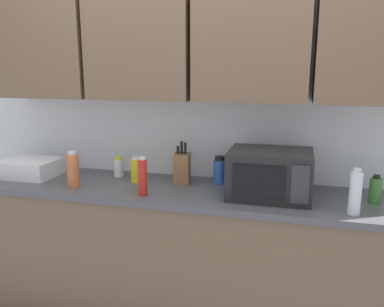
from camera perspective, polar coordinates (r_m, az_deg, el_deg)
The scene contains 12 objects.
wall_back_with_cabinets at distance 2.60m, azimuth 0.93°, elevation 10.84°, with size 3.72×0.38×2.60m.
counter_run at distance 2.66m, azimuth -0.42°, elevation -14.45°, with size 2.85×0.63×0.90m.
microwave at distance 2.35m, azimuth 11.29°, elevation -2.93°, with size 0.48×0.37×0.28m.
dish_rack at distance 3.00m, azimuth -22.57°, elevation -1.93°, with size 0.38×0.30×0.12m, color silver.
knife_block at distance 2.59m, azimuth -1.45°, elevation -2.09°, with size 0.12×0.13×0.28m.
bottle_red_sauce at distance 2.35m, azimuth -7.20°, elevation -3.41°, with size 0.05×0.05×0.24m.
bottle_yellow_mustard at distance 2.64m, azimuth -8.17°, elevation -2.39°, with size 0.07×0.07×0.17m.
bottle_blue_cleaner at distance 2.59m, azimuth 4.04°, elevation -2.50°, with size 0.08×0.08×0.18m.
bottle_clear_tall at distance 2.21m, azimuth 22.72°, elevation -5.26°, with size 0.06×0.06×0.25m.
bottle_spice_jar at distance 2.61m, azimuth -16.97°, elevation -2.37°, with size 0.08×0.08×0.24m.
bottle_green_oil at distance 2.44m, azimuth 25.18°, elevation -4.88°, with size 0.07×0.07×0.17m.
bottle_white_jar at distance 2.80m, azimuth -10.66°, elevation -1.95°, with size 0.07×0.07×0.14m.
Camera 1 is at (0.64, -2.59, 1.65)m, focal length 36.55 mm.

